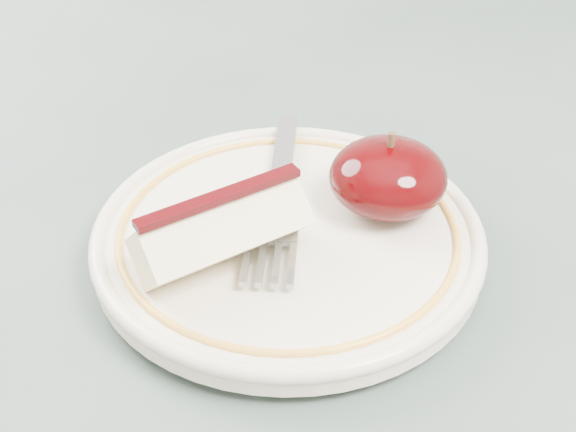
{
  "coord_description": "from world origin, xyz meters",
  "views": [
    {
      "loc": [
        0.05,
        -0.31,
        1.04
      ],
      "look_at": [
        0.04,
        0.03,
        0.78
      ],
      "focal_mm": 50.0,
      "sensor_mm": 36.0,
      "label": 1
    }
  ],
  "objects_px": {
    "table": "(213,404)",
    "plate": "(288,236)",
    "fork": "(278,195)",
    "apple_half": "(388,177)"
  },
  "relations": [
    {
      "from": "table",
      "to": "plate",
      "type": "bearing_deg",
      "value": 37.26
    },
    {
      "from": "fork",
      "to": "plate",
      "type": "bearing_deg",
      "value": -163.87
    },
    {
      "from": "table",
      "to": "plate",
      "type": "relative_size",
      "value": 4.2
    },
    {
      "from": "plate",
      "to": "apple_half",
      "type": "relative_size",
      "value": 3.27
    },
    {
      "from": "table",
      "to": "apple_half",
      "type": "relative_size",
      "value": 13.71
    },
    {
      "from": "table",
      "to": "plate",
      "type": "xyz_separation_m",
      "value": [
        0.04,
        0.03,
        0.1
      ]
    },
    {
      "from": "plate",
      "to": "apple_half",
      "type": "bearing_deg",
      "value": 22.82
    },
    {
      "from": "apple_half",
      "to": "fork",
      "type": "relative_size",
      "value": 0.4
    },
    {
      "from": "table",
      "to": "apple_half",
      "type": "height_order",
      "value": "apple_half"
    },
    {
      "from": "plate",
      "to": "fork",
      "type": "height_order",
      "value": "fork"
    }
  ]
}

